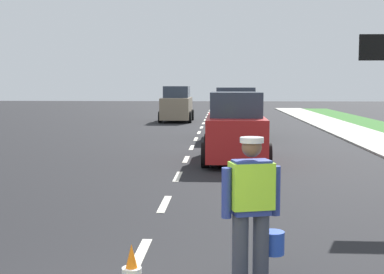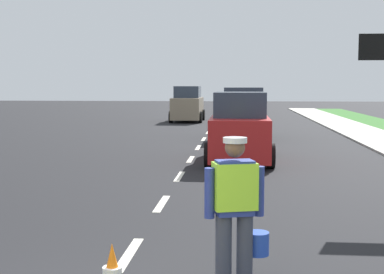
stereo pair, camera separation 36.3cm
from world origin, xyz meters
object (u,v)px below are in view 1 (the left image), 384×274
Objects in this scene: road_worker at (253,204)px; car_outgoing_ahead at (235,129)px; car_oncoming_third at (177,105)px; car_outgoing_far at (235,115)px.

car_outgoing_ahead reaches higher than road_worker.
car_outgoing_ahead is at bearing -79.41° from car_oncoming_third.
car_outgoing_far is at bearing 88.69° from car_outgoing_ahead.
car_oncoming_third reaches higher than car_outgoing_ahead.
car_outgoing_far is 0.97× the size of car_outgoing_ahead.
road_worker is 0.42× the size of car_outgoing_far.
car_oncoming_third is (-3.31, 10.20, 0.01)m from car_outgoing_far.
car_outgoing_ahead is at bearing -91.31° from car_outgoing_far.
car_outgoing_far is 0.99× the size of car_oncoming_third.
road_worker is at bearing -90.70° from car_outgoing_far.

